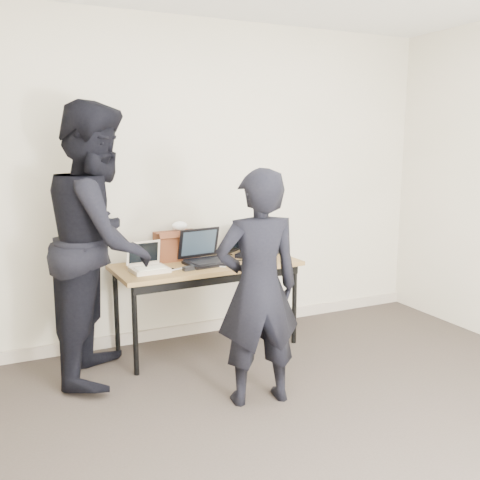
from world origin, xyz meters
TOP-DOWN VIEW (x-y plane):
  - room at (0.00, 0.00)m, footprint 4.60×4.60m
  - desk at (-0.06, 1.90)m, footprint 1.53×0.71m
  - laptop_beige at (-0.57, 1.85)m, footprint 0.29×0.28m
  - laptop_center at (-0.07, 1.92)m, footprint 0.39×0.38m
  - laptop_right at (0.40, 2.04)m, footprint 0.49×0.48m
  - leather_satchel at (-0.24, 2.13)m, footprint 0.37×0.20m
  - tissue at (-0.21, 2.13)m, footprint 0.14×0.11m
  - equipment_box at (0.57, 2.09)m, footprint 0.28×0.24m
  - power_brick at (-0.28, 1.73)m, footprint 0.09×0.06m
  - cables at (-0.02, 1.89)m, footprint 1.15×0.41m
  - person_typist at (-0.11, 0.89)m, footprint 0.61×0.44m
  - person_observer at (-0.93, 1.77)m, footprint 1.05×1.17m
  - baseboard at (0.00, 2.23)m, footprint 4.50×0.03m

SIDE VIEW (x-z plane):
  - baseboard at x=0.00m, z-range 0.00..0.10m
  - desk at x=-0.06m, z-range 0.30..1.02m
  - cables at x=-0.02m, z-range 0.72..0.73m
  - power_brick at x=-0.28m, z-range 0.72..0.75m
  - laptop_beige at x=-0.57m, z-range 0.65..0.87m
  - person_typist at x=-0.11m, z-range 0.00..1.54m
  - laptop_right at x=0.40m, z-range 0.65..0.91m
  - laptop_center at x=-0.07m, z-range 0.64..0.92m
  - equipment_box at x=0.57m, z-range 0.72..0.88m
  - leather_satchel at x=-0.24m, z-range 0.72..0.97m
  - person_observer at x=-0.93m, z-range 0.00..1.98m
  - tissue at x=-0.21m, z-range 0.97..1.04m
  - room at x=0.00m, z-range -0.05..2.75m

